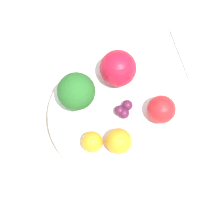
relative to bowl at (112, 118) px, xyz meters
The scene contains 11 objects.
ground_plane 0.04m from the bowl, ahead, with size 6.00×6.00×0.00m, color gray.
table_surface 0.03m from the bowl, ahead, with size 1.20×1.20×0.02m.
bowl is the anchor object (origin of this frame).
broccoli 0.09m from the bowl, 123.71° to the right, with size 0.06×0.06×0.08m.
apple_red 0.09m from the bowl, 78.15° to the left, with size 0.05×0.05×0.05m.
apple_green 0.09m from the bowl, 160.10° to the left, with size 0.06×0.06×0.06m.
orange_front 0.07m from the bowl, ahead, with size 0.04×0.04×0.04m.
orange_back 0.07m from the bowl, 42.43° to the right, with size 0.04×0.04×0.04m.
grape_cluster 0.04m from the bowl, 94.84° to the left, with size 0.03×0.03×0.02m.
napkin 0.24m from the bowl, 117.28° to the left, with size 0.12×0.13×0.01m.
spoon 0.19m from the bowl, 163.40° to the left, with size 0.05×0.06×0.01m.
Camera 1 is at (0.20, -0.04, 0.67)m, focal length 60.00 mm.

